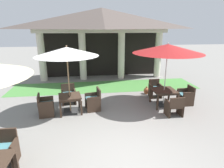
{
  "coord_description": "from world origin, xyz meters",
  "views": [
    {
      "loc": [
        -1.01,
        -3.96,
        3.37
      ],
      "look_at": [
        -0.08,
        2.93,
        1.25
      ],
      "focal_mm": 30.67,
      "sensor_mm": 36.0,
      "label": 1
    }
  ],
  "objects": [
    {
      "name": "ground_plane",
      "position": [
        0.0,
        0.0,
        0.0
      ],
      "size": [
        60.0,
        60.0,
        0.0
      ],
      "primitive_type": "plane",
      "color": "gray"
    },
    {
      "name": "background_pavilion",
      "position": [
        0.0,
        8.4,
        3.42
      ],
      "size": [
        8.7,
        3.06,
        4.41
      ],
      "color": "beige",
      "rests_on": "ground"
    },
    {
      "name": "lawn_strip",
      "position": [
        0.0,
        6.54,
        0.0
      ],
      "size": [
        10.5,
        2.23,
        0.01
      ],
      "primitive_type": "cube",
      "color": "#47843D",
      "rests_on": "ground"
    },
    {
      "name": "patio_table_near_foreground",
      "position": [
        2.28,
        3.5,
        0.62
      ],
      "size": [
        0.98,
        0.98,
        0.71
      ],
      "rotation": [
        0.0,
        0.0,
        0.01
      ],
      "color": "#38281E",
      "rests_on": "ground"
    },
    {
      "name": "patio_umbrella_near_foreground",
      "position": [
        2.28,
        3.5,
        2.46
      ],
      "size": [
        2.87,
        2.87,
        2.73
      ],
      "color": "#2D2D2D",
      "rests_on": "ground"
    },
    {
      "name": "patio_chair_near_foreground_north",
      "position": [
        2.27,
        4.55,
        0.4
      ],
      "size": [
        0.55,
        0.54,
        0.85
      ],
      "rotation": [
        0.0,
        0.0,
        -3.13
      ],
      "color": "#38281E",
      "rests_on": "ground"
    },
    {
      "name": "patio_chair_near_foreground_south",
      "position": [
        2.29,
        2.46,
        0.4
      ],
      "size": [
        0.61,
        0.51,
        0.82
      ],
      "rotation": [
        0.0,
        0.0,
        0.01
      ],
      "color": "#38281E",
      "rests_on": "ground"
    },
    {
      "name": "patio_chair_near_foreground_east",
      "position": [
        3.33,
        3.51,
        0.39
      ],
      "size": [
        0.55,
        0.63,
        0.82
      ],
      "rotation": [
        0.0,
        0.0,
        -4.7
      ],
      "color": "#38281E",
      "rests_on": "ground"
    },
    {
      "name": "patio_chair_mid_left_north",
      "position": [
        -3.13,
        0.5,
        0.39
      ],
      "size": [
        0.55,
        0.5,
        0.87
      ],
      "rotation": [
        0.0,
        0.0,
        -3.15
      ],
      "color": "#38281E",
      "rests_on": "ground"
    },
    {
      "name": "patio_table_mid_right",
      "position": [
        -1.73,
        3.32,
        0.61
      ],
      "size": [
        0.97,
        0.97,
        0.72
      ],
      "rotation": [
        0.0,
        0.0,
        0.15
      ],
      "color": "#38281E",
      "rests_on": "ground"
    },
    {
      "name": "patio_umbrella_mid_right",
      "position": [
        -1.73,
        3.32,
        2.42
      ],
      "size": [
        2.38,
        2.38,
        2.68
      ],
      "color": "#2D2D2D",
      "rests_on": "ground"
    },
    {
      "name": "patio_chair_mid_right_north",
      "position": [
        -1.87,
        4.26,
        0.42
      ],
      "size": [
        0.68,
        0.61,
        0.88
      ],
      "rotation": [
        0.0,
        0.0,
        -2.99
      ],
      "color": "#38281E",
      "rests_on": "ground"
    },
    {
      "name": "patio_chair_mid_right_west",
      "position": [
        -2.67,
        3.18,
        0.41
      ],
      "size": [
        0.65,
        0.71,
        0.86
      ],
      "rotation": [
        0.0,
        0.0,
        -1.42
      ],
      "color": "#38281E",
      "rests_on": "ground"
    },
    {
      "name": "patio_chair_mid_right_east",
      "position": [
        -0.78,
        3.46,
        0.42
      ],
      "size": [
        0.66,
        0.7,
        0.91
      ],
      "rotation": [
        0.0,
        0.0,
        -4.56
      ],
      "color": "#38281E",
      "rests_on": "ground"
    },
    {
      "name": "terracotta_urn",
      "position": [
        1.98,
        5.02,
        0.17
      ],
      "size": [
        0.29,
        0.29,
        0.41
      ],
      "color": "#9E5633",
      "rests_on": "ground"
    }
  ]
}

